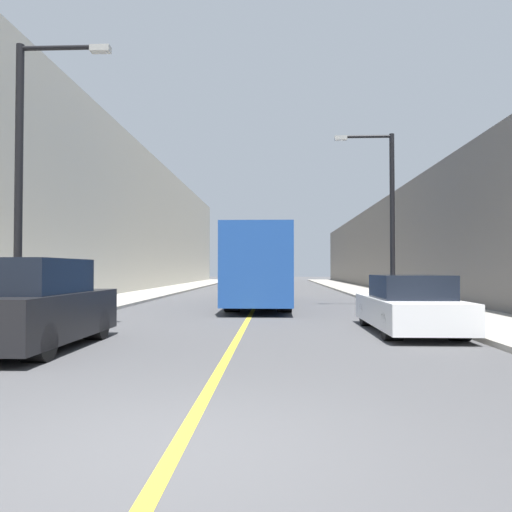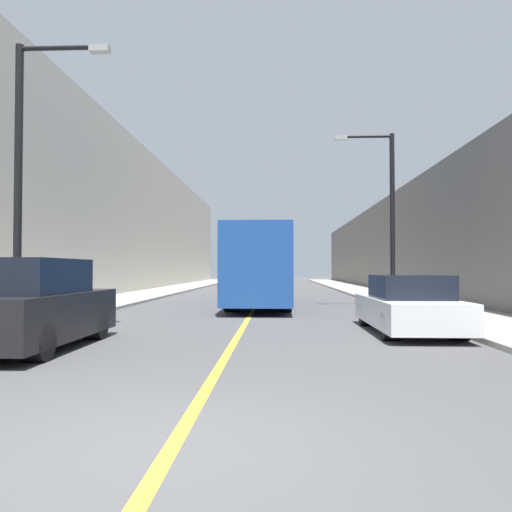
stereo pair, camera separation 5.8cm
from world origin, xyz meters
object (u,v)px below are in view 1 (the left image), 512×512
street_lamp_left (27,165)px  street_lamp_right (387,207)px  bus (261,266)px  car_right_near (409,306)px  parked_suv_left (30,307)px

street_lamp_left → street_lamp_right: size_ratio=1.03×
bus → street_lamp_left: (-5.64, -9.89, 2.50)m
bus → street_lamp_right: size_ratio=1.70×
car_right_near → street_lamp_right: bearing=81.3°
parked_suv_left → street_lamp_left: (-1.39, 2.55, 3.39)m
parked_suv_left → car_right_near: parked_suv_left is taller
bus → parked_suv_left: bearing=-108.8°
street_lamp_right → parked_suv_left: bearing=-131.4°
parked_suv_left → street_lamp_left: size_ratio=0.61×
bus → street_lamp_left: street_lamp_left is taller
parked_suv_left → street_lamp_left: 4.47m
car_right_near → street_lamp_left: 10.27m
car_right_near → street_lamp_right: size_ratio=0.67×
car_right_near → parked_suv_left: bearing=-160.4°
bus → car_right_near: size_ratio=2.52×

